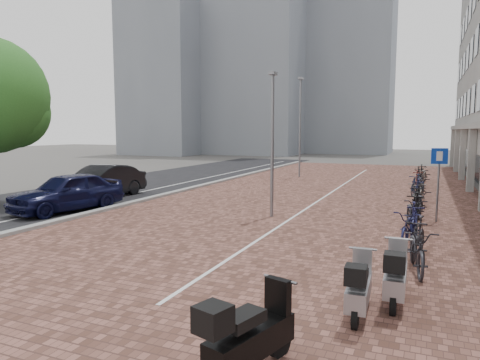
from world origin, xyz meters
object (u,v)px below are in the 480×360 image
object	(u,v)px
car_dark	(101,182)
scooter_front	(396,274)
parking_sign	(439,172)
car_navy	(67,192)
scooter_mid	(251,333)
scooter_back	(359,286)

from	to	relation	value
car_dark	scooter_front	world-z (taller)	car_dark
scooter_front	parking_sign	size ratio (longest dim) A/B	0.64
car_navy	scooter_mid	world-z (taller)	car_navy
car_navy	scooter_back	size ratio (longest dim) A/B	2.86
scooter_front	scooter_back	world-z (taller)	scooter_front
scooter_back	parking_sign	world-z (taller)	parking_sign
scooter_mid	scooter_back	size ratio (longest dim) A/B	1.10
car_navy	car_dark	distance (m)	3.42
car_dark	scooter_mid	xyz separation A→B (m)	(12.21, -11.36, -0.18)
parking_sign	scooter_mid	bearing A→B (deg)	-114.90
car_dark	car_navy	bearing A→B (deg)	-67.96
scooter_front	scooter_mid	xyz separation A→B (m)	(-1.57, -3.32, 0.03)
scooter_front	scooter_back	bearing A→B (deg)	-124.01
parking_sign	scooter_front	bearing A→B (deg)	-108.96
car_dark	parking_sign	xyz separation A→B (m)	(14.63, 0.13, 0.99)
scooter_front	car_navy	bearing A→B (deg)	158.55
car_navy	parking_sign	distance (m)	13.99
car_navy	scooter_back	distance (m)	13.38
car_navy	scooter_front	world-z (taller)	car_navy
scooter_mid	parking_sign	xyz separation A→B (m)	(2.43, 11.49, 1.17)
scooter_mid	parking_sign	size ratio (longest dim) A/B	0.67
car_navy	scooter_back	xyz separation A→B (m)	(12.14, -5.63, -0.23)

